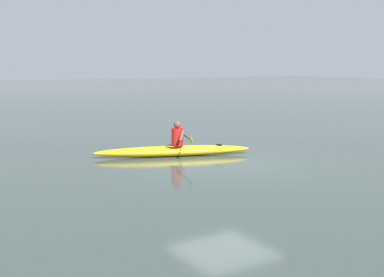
% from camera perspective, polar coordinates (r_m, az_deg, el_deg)
% --- Properties ---
extents(ground_plane, '(160.00, 160.00, 0.00)m').
position_cam_1_polar(ground_plane, '(13.60, 3.75, -2.91)').
color(ground_plane, '#384742').
extents(kayak, '(4.54, 2.24, 0.31)m').
position_cam_1_polar(kayak, '(14.72, -2.16, -1.42)').
color(kayak, '#EAB214').
rests_on(kayak, ground).
extents(kayaker, '(0.95, 2.34, 0.73)m').
position_cam_1_polar(kayaker, '(14.67, -1.59, 0.36)').
color(kayaker, red).
rests_on(kayaker, kayak).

